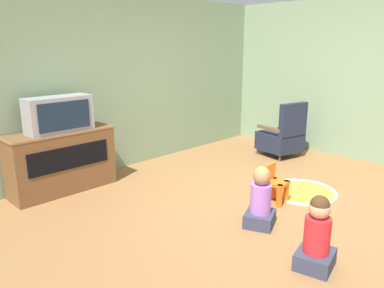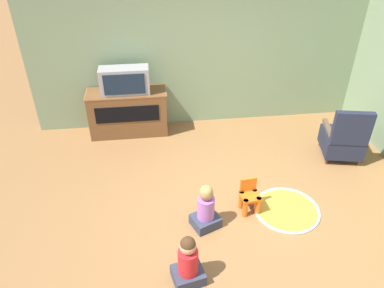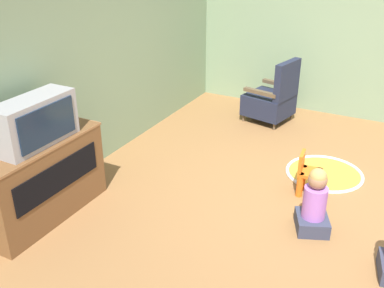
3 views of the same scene
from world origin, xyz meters
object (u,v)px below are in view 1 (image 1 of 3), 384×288
Objects in this scene: tv_cabinet at (62,160)px; child_watching_left at (261,200)px; yellow_kid_chair at (275,186)px; television at (59,114)px; black_armchair at (282,136)px; child_watching_center at (317,237)px.

child_watching_left is at bearing -67.46° from tv_cabinet.
yellow_kid_chair is at bearing -3.94° from child_watching_left.
black_armchair is (3.35, -1.13, -0.67)m from television.
black_armchair reaches higher than tv_cabinet.
black_armchair is at bearing -19.32° from tv_cabinet.
television is 2.78m from yellow_kid_chair.
black_armchair reaches higher than child_watching_center.
child_watching_left is (0.99, -2.33, -0.73)m from television.
tv_cabinet is 3.23m from child_watching_center.
television is (0.00, -0.04, 0.60)m from tv_cabinet.
yellow_kid_chair is 0.72× the size of child_watching_center.
yellow_kid_chair is (1.60, -2.17, -0.20)m from tv_cabinet.
black_armchair is at bearing 24.07° from yellow_kid_chair.
television is at bearing 90.05° from child_watching_left.
television is at bearing -90.00° from tv_cabinet.
tv_cabinet is at bearing 89.66° from child_watching_left.
tv_cabinet is 1.43× the size of black_armchair.
child_watching_center is at bearing -77.74° from television.
black_armchair reaches higher than child_watching_left.
yellow_kid_chair is (1.60, -2.12, -0.81)m from television.
tv_cabinet is 3.55m from black_armchair.
black_armchair is 2.65m from child_watching_left.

